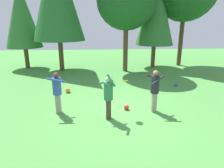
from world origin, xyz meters
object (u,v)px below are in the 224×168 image
object	(u,v)px
ball_blue	(176,85)
frisbee	(125,81)
ball_orange	(68,90)
ball_red	(126,107)
person_bystander	(57,89)
tree_right	(156,10)
tree_far_left	(21,15)
tree_center	(126,0)
person_catcher	(155,88)
person_thrower	(108,94)

from	to	relation	value
ball_blue	frisbee	bearing A→B (deg)	-134.40
ball_orange	ball_blue	bearing A→B (deg)	6.64
frisbee	ball_red	bearing A→B (deg)	71.07
person_bystander	tree_right	world-z (taller)	tree_right
ball_blue	tree_far_left	xyz separation A→B (m)	(-10.20, 5.53, 3.98)
ball_red	tree_center	xyz separation A→B (m)	(0.86, 7.11, 4.93)
frisbee	tree_right	world-z (taller)	tree_right
person_bystander	person_catcher	bearing A→B (deg)	6.32
person_catcher	tree_far_left	xyz separation A→B (m)	(-8.00, 8.80, 3.05)
person_catcher	frisbee	world-z (taller)	person_catcher
person_thrower	tree_center	world-z (taller)	tree_center
person_catcher	frisbee	size ratio (longest dim) A/B	5.86
ball_orange	tree_center	xyz separation A→B (m)	(3.64, 4.75, 4.91)
ball_orange	tree_center	size ratio (longest dim) A/B	0.04
ball_red	tree_center	size ratio (longest dim) A/B	0.03
frisbee	tree_center	distance (m)	8.46
tree_far_left	tree_center	bearing A→B (deg)	-10.85
ball_red	person_thrower	bearing A→B (deg)	-136.51
tree_right	ball_red	bearing A→B (deg)	-111.62
ball_red	tree_right	size ratio (longest dim) A/B	0.03
ball_blue	ball_red	bearing A→B (deg)	-137.08
tree_center	ball_orange	bearing A→B (deg)	-127.48
frisbee	ball_orange	bearing A→B (deg)	132.95
ball_blue	tree_center	distance (m)	6.84
ball_blue	tree_right	size ratio (longest dim) A/B	0.03
person_catcher	ball_blue	bearing A→B (deg)	-135.26
ball_red	tree_center	bearing A→B (deg)	83.13
ball_red	ball_orange	xyz separation A→B (m)	(-2.79, 2.36, 0.02)
person_thrower	tree_far_left	world-z (taller)	tree_far_left
person_thrower	ball_orange	world-z (taller)	person_thrower
person_bystander	tree_far_left	bearing A→B (deg)	123.40
ball_orange	tree_right	world-z (taller)	tree_right
person_bystander	ball_red	xyz separation A→B (m)	(2.79, 0.09, -0.89)
person_thrower	frisbee	world-z (taller)	person_thrower
frisbee	ball_orange	world-z (taller)	frisbee
person_bystander	frisbee	bearing A→B (deg)	0.00
tree_far_left	person_thrower	bearing A→B (deg)	-56.82
ball_red	ball_orange	distance (m)	3.65
tree_center	tree_right	world-z (taller)	tree_right
person_thrower	ball_red	bearing A→B (deg)	19.11
person_thrower	ball_blue	world-z (taller)	person_thrower
ball_blue	person_thrower	bearing A→B (deg)	-136.97
tree_far_left	frisbee	bearing A→B (deg)	-53.34
person_bystander	tree_center	bearing A→B (deg)	71.22
tree_right	person_thrower	bearing A→B (deg)	-114.24
frisbee	ball_blue	distance (m)	5.11
person_bystander	tree_far_left	size ratio (longest dim) A/B	0.26
ball_orange	ball_blue	distance (m)	6.12
tree_center	tree_far_left	xyz separation A→B (m)	(-7.75, 1.49, -0.96)
person_thrower	person_catcher	world-z (taller)	person_thrower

